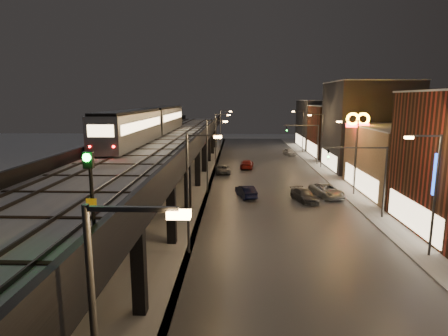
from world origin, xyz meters
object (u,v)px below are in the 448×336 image
object	(u,v)px
subway_train	(151,122)
car_mid_silver	(223,169)
car_onc_white	(304,196)
car_onc_red	(289,152)
car_mid_dark	(247,164)
car_onc_dark	(327,191)
rail_signal	(90,178)
car_near_white	(246,192)

from	to	relation	value
subway_train	car_mid_silver	bearing A→B (deg)	41.18
car_onc_white	car_onc_red	bearing A→B (deg)	68.43
subway_train	car_onc_white	distance (m)	22.00
car_mid_dark	car_onc_red	distance (m)	17.39
car_onc_dark	rail_signal	bearing A→B (deg)	-132.43
car_onc_dark	subway_train	bearing A→B (deg)	149.16
rail_signal	car_mid_dark	xyz separation A→B (m)	(6.65, 49.06, -8.10)
car_mid_dark	car_onc_dark	world-z (taller)	car_onc_dark
car_mid_silver	car_mid_dark	world-z (taller)	car_mid_dark
car_near_white	car_onc_red	bearing A→B (deg)	-121.81
car_mid_dark	car_onc_white	world-z (taller)	car_mid_dark
subway_train	car_onc_dark	bearing A→B (deg)	-15.18
rail_signal	car_onc_white	xyz separation A→B (m)	(12.59, 28.94, -8.15)
subway_train	car_near_white	bearing A→B (deg)	-26.96
rail_signal	car_near_white	world-z (taller)	rail_signal
car_onc_white	rail_signal	bearing A→B (deg)	-129.95
car_mid_dark	car_mid_silver	bearing A→B (deg)	52.40
rail_signal	car_mid_silver	size ratio (longest dim) A/B	0.66
car_onc_white	car_onc_red	size ratio (longest dim) A/B	1.14
car_onc_white	car_onc_red	distance (m)	35.09
rail_signal	car_onc_white	size ratio (longest dim) A/B	0.67
rail_signal	car_onc_white	bearing A→B (deg)	66.48
car_mid_silver	car_onc_red	size ratio (longest dim) A/B	1.17
car_onc_white	car_onc_red	world-z (taller)	car_onc_red
car_near_white	rail_signal	bearing A→B (deg)	63.15
car_near_white	car_onc_white	distance (m)	6.73
subway_train	car_onc_red	xyz separation A→B (m)	(22.13, 27.00, -7.72)
car_near_white	car_mid_dark	distance (m)	18.52
car_onc_dark	car_onc_white	bearing A→B (deg)	-162.38
subway_train	car_mid_dark	world-z (taller)	subway_train
car_onc_dark	car_onc_white	xyz separation A→B (m)	(-3.00, -1.97, -0.08)
car_mid_silver	car_near_white	bearing A→B (deg)	97.74
car_mid_silver	car_onc_dark	world-z (taller)	car_onc_dark
car_near_white	car_mid_silver	size ratio (longest dim) A/B	0.92
car_onc_dark	car_onc_white	size ratio (longest dim) A/B	1.18
subway_train	car_onc_red	world-z (taller)	subway_train
car_mid_dark	car_onc_dark	bearing A→B (deg)	121.65
car_mid_silver	car_mid_dark	distance (m)	5.65
rail_signal	car_onc_dark	world-z (taller)	rail_signal
car_onc_red	rail_signal	bearing A→B (deg)	-119.69
car_onc_red	car_near_white	bearing A→B (deg)	-122.04
rail_signal	car_onc_white	world-z (taller)	rail_signal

